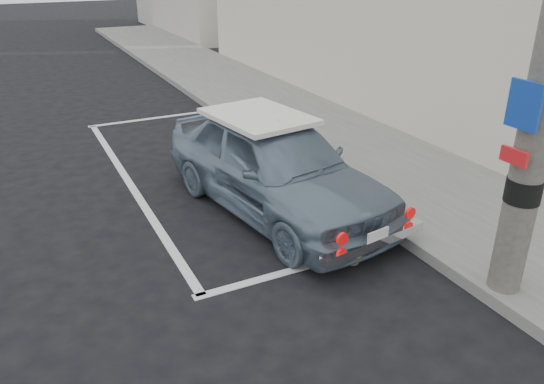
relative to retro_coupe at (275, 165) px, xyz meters
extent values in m
plane|color=black|center=(-0.81, -1.07, -0.71)|extent=(80.00, 80.00, 0.00)
cube|color=slate|center=(2.39, 0.93, -0.63)|extent=(2.80, 40.00, 0.15)
cube|color=black|center=(3.85, 2.93, 0.69)|extent=(0.10, 16.00, 2.40)
cube|color=silver|center=(-0.31, -1.57, -0.71)|extent=(3.00, 0.12, 0.01)
cube|color=silver|center=(-0.31, 5.43, -0.71)|extent=(3.00, 0.12, 0.01)
cube|color=silver|center=(-1.71, 1.93, -0.71)|extent=(0.12, 7.00, 0.01)
cylinder|color=black|center=(1.24, -3.07, 0.59)|extent=(0.36, 0.36, 0.25)
cube|color=#153EAC|center=(1.00, -3.07, 1.49)|extent=(0.04, 0.35, 0.45)
cube|color=red|center=(1.00, -3.07, 0.99)|extent=(0.04, 0.30, 0.15)
cube|color=white|center=(1.00, -3.07, 0.99)|extent=(0.02, 0.16, 0.08)
imported|color=slate|center=(0.00, 0.00, -0.01)|extent=(2.25, 4.32, 1.40)
cube|color=white|center=(-0.06, 0.41, 0.62)|extent=(1.38, 1.72, 0.07)
cube|color=silver|center=(0.30, -1.99, -0.33)|extent=(1.58, 0.35, 0.12)
cube|color=white|center=(0.31, -2.03, -0.23)|extent=(0.33, 0.07, 0.17)
cylinder|color=red|center=(-0.24, -2.10, -0.09)|extent=(0.15, 0.06, 0.15)
cylinder|color=red|center=(0.85, -1.94, -0.09)|extent=(0.15, 0.06, 0.15)
cylinder|color=red|center=(-0.24, -2.10, -0.27)|extent=(0.12, 0.06, 0.12)
cylinder|color=red|center=(0.85, -1.94, -0.27)|extent=(0.12, 0.06, 0.12)
ellipsoid|color=#76685A|center=(0.15, -1.73, -0.58)|extent=(0.33, 0.43, 0.23)
sphere|color=#76685A|center=(0.11, -1.90, -0.50)|extent=(0.15, 0.15, 0.15)
cone|color=#76685A|center=(0.07, -1.89, -0.43)|extent=(0.05, 0.05, 0.06)
cone|color=#76685A|center=(0.15, -1.91, -0.43)|extent=(0.05, 0.05, 0.06)
cylinder|color=#76685A|center=(0.25, -1.55, -0.66)|extent=(0.08, 0.25, 0.03)
camera|label=1|loc=(-3.19, -6.27, 2.78)|focal=35.00mm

